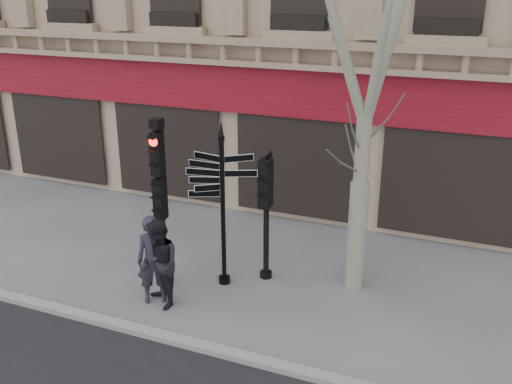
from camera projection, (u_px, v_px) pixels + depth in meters
ground at (218, 307)px, 11.72m from camera, size 80.00×80.00×0.00m
kerb at (185, 342)px, 10.49m from camera, size 80.00×0.25×0.12m
fingerpost at (222, 177)px, 11.83m from camera, size 1.88×1.88×3.68m
traffic_signal_main at (160, 182)px, 12.00m from camera, size 0.44×0.33×3.69m
traffic_signal_secondary at (266, 196)px, 12.24m from camera, size 0.49×0.36×2.81m
pedestrian_a at (154, 260)px, 11.66m from camera, size 0.82×0.76×1.89m
pedestrian_b at (159, 264)px, 11.49m from camera, size 1.16×1.12×1.88m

